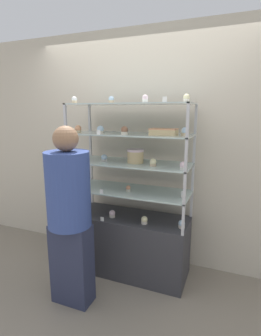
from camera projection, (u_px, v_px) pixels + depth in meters
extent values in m
plane|color=gray|center=(130.00, 270.00, 2.90)|extent=(20.00, 20.00, 0.00)
cube|color=beige|center=(143.00, 149.00, 2.98)|extent=(8.00, 0.05, 2.60)
cube|color=#333338|center=(130.00, 244.00, 2.84)|extent=(1.21, 0.49, 0.64)
cube|color=#B7B7BC|center=(92.00, 191.00, 3.17)|extent=(0.02, 0.02, 0.29)
cube|color=#B7B7BC|center=(192.00, 203.00, 2.73)|extent=(0.02, 0.02, 0.29)
cube|color=#B7B7BC|center=(70.00, 203.00, 2.74)|extent=(0.02, 0.02, 0.29)
cube|color=#B7B7BC|center=(183.00, 220.00, 2.31)|extent=(0.02, 0.02, 0.29)
cube|color=#B2C6C1|center=(130.00, 190.00, 2.71)|extent=(1.21, 0.49, 0.01)
cube|color=#B7B7BC|center=(91.00, 167.00, 3.10)|extent=(0.02, 0.02, 0.29)
cube|color=#B7B7BC|center=(193.00, 176.00, 2.67)|extent=(0.02, 0.02, 0.29)
cube|color=#B7B7BC|center=(68.00, 176.00, 2.68)|extent=(0.02, 0.02, 0.29)
cube|color=#B7B7BC|center=(185.00, 189.00, 2.25)|extent=(0.02, 0.02, 0.29)
cube|color=#B2C6C1|center=(130.00, 163.00, 2.65)|extent=(1.21, 0.49, 0.01)
cube|color=#B7B7BC|center=(90.00, 143.00, 3.04)|extent=(0.02, 0.02, 0.29)
cube|color=#B7B7BC|center=(194.00, 148.00, 2.61)|extent=(0.02, 0.02, 0.29)
cube|color=#B7B7BC|center=(67.00, 148.00, 2.62)|extent=(0.02, 0.02, 0.29)
cube|color=#B7B7BC|center=(186.00, 155.00, 2.19)|extent=(0.02, 0.02, 0.29)
cube|color=#B2C6C1|center=(130.00, 134.00, 2.59)|extent=(1.21, 0.49, 0.01)
cube|color=#B7B7BC|center=(90.00, 118.00, 2.98)|extent=(0.02, 0.02, 0.29)
cube|color=#B7B7BC|center=(196.00, 119.00, 2.55)|extent=(0.02, 0.02, 0.29)
cube|color=#B7B7BC|center=(65.00, 119.00, 2.56)|extent=(0.02, 0.02, 0.29)
cube|color=#B7B7BC|center=(188.00, 120.00, 2.13)|extent=(0.02, 0.02, 0.29)
cube|color=#B2C6C1|center=(130.00, 104.00, 2.53)|extent=(1.21, 0.49, 0.01)
cylinder|color=#DBBC84|center=(136.00, 157.00, 2.62)|extent=(0.16, 0.16, 0.12)
cylinder|color=silver|center=(136.00, 150.00, 2.61)|extent=(0.17, 0.17, 0.02)
cube|color=#DBBC84|center=(164.00, 132.00, 2.42)|extent=(0.24, 0.16, 0.05)
cube|color=#E5996B|center=(164.00, 129.00, 2.41)|extent=(0.25, 0.16, 0.01)
cylinder|color=#CCB28C|center=(82.00, 210.00, 2.92)|extent=(0.06, 0.06, 0.03)
sphere|color=#F4EAB2|center=(82.00, 207.00, 2.91)|extent=(0.06, 0.06, 0.06)
cylinder|color=beige|center=(112.00, 216.00, 2.74)|extent=(0.06, 0.06, 0.03)
sphere|color=silver|center=(112.00, 213.00, 2.74)|extent=(0.06, 0.06, 0.06)
cylinder|color=beige|center=(144.00, 222.00, 2.59)|extent=(0.06, 0.06, 0.03)
sphere|color=#F4EAB2|center=(144.00, 219.00, 2.58)|extent=(0.06, 0.06, 0.06)
cylinder|color=beige|center=(182.00, 226.00, 2.49)|extent=(0.06, 0.06, 0.03)
sphere|color=silver|center=(182.00, 223.00, 2.48)|extent=(0.06, 0.06, 0.06)
cube|color=white|center=(102.00, 219.00, 2.64)|extent=(0.04, 0.00, 0.04)
cylinder|color=white|center=(83.00, 185.00, 2.85)|extent=(0.04, 0.04, 0.03)
sphere|color=#8C5B42|center=(83.00, 182.00, 2.84)|extent=(0.05, 0.05, 0.05)
cylinder|color=beige|center=(128.00, 190.00, 2.65)|extent=(0.04, 0.04, 0.03)
sphere|color=#E5996B|center=(128.00, 188.00, 2.65)|extent=(0.05, 0.05, 0.05)
cylinder|color=white|center=(183.00, 196.00, 2.47)|extent=(0.04, 0.04, 0.03)
sphere|color=white|center=(183.00, 193.00, 2.46)|extent=(0.05, 0.05, 0.05)
cube|color=white|center=(102.00, 192.00, 2.58)|extent=(0.04, 0.00, 0.04)
cylinder|color=#CCB28C|center=(82.00, 159.00, 2.80)|extent=(0.06, 0.06, 0.02)
sphere|color=#8C5B42|center=(82.00, 156.00, 2.79)|extent=(0.06, 0.06, 0.06)
cylinder|color=white|center=(104.00, 160.00, 2.71)|extent=(0.06, 0.06, 0.02)
sphere|color=silver|center=(104.00, 157.00, 2.70)|extent=(0.06, 0.06, 0.06)
cylinder|color=#CCB28C|center=(153.00, 165.00, 2.46)|extent=(0.06, 0.06, 0.02)
sphere|color=#F4EAB2|center=(153.00, 162.00, 2.46)|extent=(0.06, 0.06, 0.06)
cylinder|color=white|center=(183.00, 168.00, 2.32)|extent=(0.06, 0.06, 0.02)
sphere|color=silver|center=(183.00, 165.00, 2.32)|extent=(0.06, 0.06, 0.06)
cube|color=white|center=(83.00, 161.00, 2.59)|extent=(0.04, 0.00, 0.04)
cylinder|color=#CCB28C|center=(78.00, 132.00, 2.67)|extent=(0.06, 0.06, 0.03)
sphere|color=#E5996B|center=(78.00, 128.00, 2.67)|extent=(0.07, 0.07, 0.07)
cylinder|color=beige|center=(100.00, 132.00, 2.57)|extent=(0.06, 0.06, 0.03)
sphere|color=silver|center=(100.00, 129.00, 2.57)|extent=(0.07, 0.07, 0.07)
cylinder|color=beige|center=(124.00, 133.00, 2.47)|extent=(0.06, 0.06, 0.03)
sphere|color=#8C5B42|center=(124.00, 130.00, 2.46)|extent=(0.07, 0.07, 0.07)
cylinder|color=#CCB28C|center=(185.00, 134.00, 2.33)|extent=(0.06, 0.06, 0.03)
sphere|color=silver|center=(185.00, 131.00, 2.32)|extent=(0.07, 0.07, 0.07)
cube|color=white|center=(99.00, 132.00, 2.46)|extent=(0.04, 0.00, 0.04)
cylinder|color=#CCB28C|center=(74.00, 102.00, 2.60)|extent=(0.05, 0.05, 0.03)
sphere|color=white|center=(74.00, 99.00, 2.59)|extent=(0.05, 0.05, 0.05)
cylinder|color=#CCB28C|center=(111.00, 102.00, 2.54)|extent=(0.05, 0.05, 0.03)
sphere|color=silver|center=(111.00, 99.00, 2.53)|extent=(0.05, 0.05, 0.05)
cylinder|color=white|center=(145.00, 101.00, 2.33)|extent=(0.05, 0.05, 0.03)
sphere|color=silver|center=(145.00, 98.00, 2.33)|extent=(0.05, 0.05, 0.05)
cylinder|color=beige|center=(186.00, 100.00, 2.22)|extent=(0.05, 0.05, 0.03)
sphere|color=#F4EAB2|center=(187.00, 97.00, 2.22)|extent=(0.05, 0.05, 0.05)
cube|color=white|center=(165.00, 99.00, 2.17)|extent=(0.04, 0.00, 0.04)
cube|color=#282D47|center=(72.00, 264.00, 2.37)|extent=(0.36, 0.20, 0.75)
cylinder|color=#33478C|center=(68.00, 189.00, 2.22)|extent=(0.38, 0.38, 0.65)
sphere|color=#936B4C|center=(66.00, 139.00, 2.13)|extent=(0.21, 0.21, 0.21)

